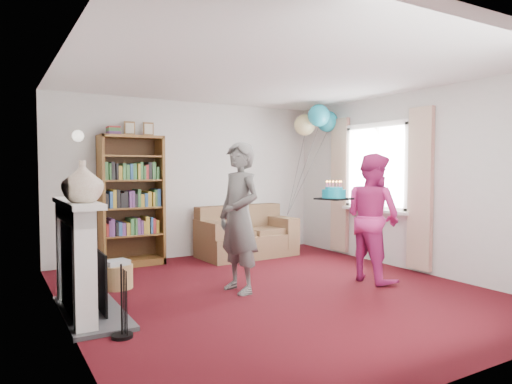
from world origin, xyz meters
TOP-DOWN VIEW (x-y plane):
  - ground at (0.00, 0.00)m, footprint 5.00×5.00m
  - wall_back at (0.00, 2.51)m, footprint 4.50×0.02m
  - wall_left at (-2.26, 0.00)m, footprint 0.02×5.00m
  - wall_right at (2.26, 0.00)m, footprint 0.02×5.00m
  - ceiling at (0.00, 0.00)m, footprint 4.50×5.00m
  - fireplace at (-2.09, 0.19)m, footprint 0.55×1.80m
  - window_bay at (2.21, 0.60)m, footprint 0.14×2.02m
  - wall_sconce at (-1.75, 2.36)m, footprint 0.16×0.23m
  - bookcase at (-1.04, 2.30)m, footprint 0.90×0.42m
  - sofa at (0.75, 2.06)m, footprint 1.54×0.81m
  - wicker_basket at (-1.55, 1.06)m, footprint 0.37×0.37m
  - person_striped at (-0.36, 0.19)m, footprint 0.50×0.68m
  - person_magenta at (1.35, -0.20)m, footprint 0.63×0.80m
  - birthday_cake at (0.70, -0.21)m, footprint 0.34×0.34m
  - balloons at (1.90, 1.67)m, footprint 0.91×0.74m
  - mantel_vase at (-2.12, -0.15)m, footprint 0.37×0.37m

SIDE VIEW (x-z plane):
  - ground at x=0.00m, z-range 0.00..0.00m
  - wicker_basket at x=-1.55m, z-range -0.02..0.32m
  - sofa at x=0.75m, z-range -0.10..0.72m
  - fireplace at x=-2.09m, z-range -0.05..1.07m
  - person_magenta at x=1.35m, z-range 0.00..1.61m
  - person_striped at x=-0.36m, z-range 0.00..1.73m
  - bookcase at x=-1.04m, z-range -0.12..1.99m
  - birthday_cake at x=0.70m, z-range 1.01..1.24m
  - window_bay at x=2.21m, z-range 0.10..2.30m
  - wall_back at x=0.00m, z-range 0.00..2.50m
  - wall_left at x=-2.26m, z-range 0.00..2.50m
  - wall_right at x=2.26m, z-range 0.00..2.50m
  - mantel_vase at x=-2.12m, z-range 1.12..1.50m
  - wall_sconce at x=-1.75m, z-range 1.80..1.96m
  - balloons at x=1.90m, z-range 1.31..3.13m
  - ceiling at x=0.00m, z-range 2.50..2.51m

